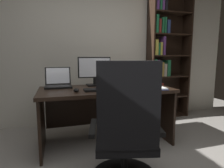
% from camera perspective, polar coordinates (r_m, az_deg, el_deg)
% --- Properties ---
extents(wall_back, '(5.40, 0.12, 2.56)m').
position_cam_1_polar(wall_back, '(3.32, -6.49, 10.88)').
color(wall_back, beige).
rests_on(wall_back, ground).
extents(desk, '(1.66, 0.77, 0.73)m').
position_cam_1_polar(desk, '(2.51, -2.28, -5.39)').
color(desk, black).
rests_on(desk, ground).
extents(bookshelf, '(0.78, 0.28, 2.30)m').
position_cam_1_polar(bookshelf, '(3.60, 15.70, 8.13)').
color(bookshelf, black).
rests_on(bookshelf, ground).
extents(office_chair, '(0.68, 0.60, 1.10)m').
position_cam_1_polar(office_chair, '(1.63, 4.29, -15.67)').
color(office_chair, black).
rests_on(office_chair, ground).
extents(monitor, '(0.46, 0.16, 0.40)m').
position_cam_1_polar(monitor, '(2.60, -5.34, 3.84)').
color(monitor, black).
rests_on(monitor, desk).
extents(laptop, '(0.34, 0.34, 0.26)m').
position_cam_1_polar(laptop, '(2.58, -16.07, 0.33)').
color(laptop, black).
rests_on(laptop, desk).
extents(keyboard, '(0.42, 0.15, 0.02)m').
position_cam_1_polar(keyboard, '(2.22, -3.15, -1.69)').
color(keyboard, black).
rests_on(keyboard, desk).
extents(computer_mouse, '(0.06, 0.10, 0.04)m').
position_cam_1_polar(computer_mouse, '(2.17, -10.88, -1.84)').
color(computer_mouse, black).
rests_on(computer_mouse, desk).
extents(reading_stand_with_book, '(0.33, 0.28, 0.16)m').
position_cam_1_polar(reading_stand_with_book, '(2.82, 4.39, 1.83)').
color(reading_stand_with_book, black).
rests_on(reading_stand_with_book, desk).
extents(open_binder, '(0.44, 0.35, 0.02)m').
position_cam_1_polar(open_binder, '(2.38, 10.88, -1.18)').
color(open_binder, navy).
rests_on(open_binder, desk).
extents(notepad, '(0.18, 0.23, 0.01)m').
position_cam_1_polar(notepad, '(2.45, 3.19, -0.92)').
color(notepad, white).
rests_on(notepad, desk).
extents(pen, '(0.14, 0.03, 0.01)m').
position_cam_1_polar(pen, '(2.46, 3.63, -0.70)').
color(pen, black).
rests_on(pen, notepad).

